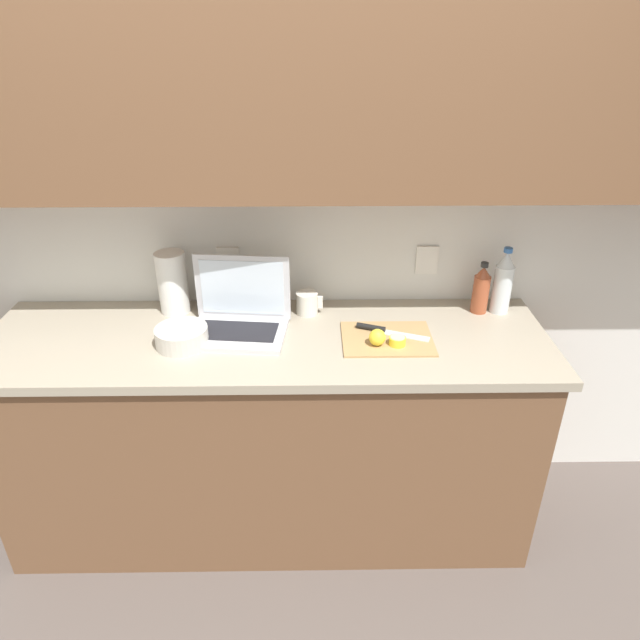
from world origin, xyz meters
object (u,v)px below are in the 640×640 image
knife (380,330)px  bowl_white (182,336)px  laptop (240,315)px  lemon_half_cut (397,341)px  lemon_whole_beside (377,337)px  measuring_cup (307,303)px  cutting_board (387,339)px  bottle_green_soda (481,290)px  bottle_oil_tall (503,283)px  paper_towel_roll (173,283)px

knife → bowl_white: bearing=-153.3°
laptop → lemon_half_cut: laptop is taller
knife → lemon_half_cut: (0.05, -0.10, 0.01)m
lemon_whole_beside → bowl_white: 0.71m
knife → measuring_cup: (-0.28, 0.17, 0.03)m
cutting_board → lemon_half_cut: (0.03, -0.05, 0.02)m
bottle_green_soda → bottle_oil_tall: size_ratio=0.78×
lemon_half_cut → paper_towel_roll: 0.92m
lemon_half_cut → measuring_cup: bearing=140.9°
knife → lemon_whole_beside: (-0.02, -0.10, 0.02)m
lemon_half_cut → knife: bearing=118.4°
measuring_cup → bowl_white: 0.52m
lemon_half_cut → paper_towel_roll: (-0.86, 0.30, 0.10)m
cutting_board → measuring_cup: bearing=143.8°
laptop → lemon_whole_beside: size_ratio=6.31×
knife → lemon_whole_beside: 0.10m
bottle_green_soda → measuring_cup: (-0.69, -0.01, -0.05)m
laptop → bowl_white: size_ratio=2.02×
bottle_green_soda → measuring_cup: bearing=-179.5°
paper_towel_roll → laptop: bearing=-29.9°
knife → lemon_half_cut: size_ratio=4.46×
lemon_half_cut → lemon_whole_beside: bearing=179.7°
laptop → cutting_board: (0.55, -0.09, -0.06)m
knife → lemon_whole_beside: bearing=-81.3°
measuring_cup → bowl_white: measuring_cup is taller
bowl_white → paper_towel_roll: 0.30m
bottle_oil_tall → paper_towel_roll: bearing=179.0°
bowl_white → lemon_whole_beside: bearing=-1.9°
laptop → knife: 0.53m
laptop → bottle_green_soda: 0.96m
cutting_board → lemon_whole_beside: (-0.04, -0.05, 0.03)m
bowl_white → measuring_cup: bearing=28.2°
lemon_whole_beside → measuring_cup: size_ratio=0.57×
bottle_oil_tall → measuring_cup: bearing=-179.5°
laptop → bottle_green_soda: (0.95, 0.14, 0.03)m
bottle_green_soda → paper_towel_roll: bearing=178.9°
bottle_oil_tall → lemon_whole_beside: bearing=-152.4°
lemon_half_cut → bowl_white: bowl_white is taller
knife → bowl_white: size_ratio=1.42×
lemon_half_cut → laptop: bearing=166.8°
laptop → measuring_cup: 0.29m
bowl_white → cutting_board: bearing=2.0°
cutting_board → bottle_oil_tall: 0.54m
bottle_green_soda → measuring_cup: size_ratio=2.01×
lemon_whole_beside → bottle_green_soda: size_ratio=0.29×
laptop → bowl_white: (-0.20, -0.11, -0.03)m
knife → bottle_oil_tall: 0.54m
measuring_cup → paper_towel_roll: (-0.53, 0.03, 0.08)m
cutting_board → knife: bearing=115.0°
measuring_cup → bowl_white: size_ratio=0.56×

